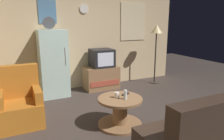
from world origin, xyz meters
name	(u,v)px	position (x,y,z in m)	size (l,w,h in m)	color
ground_plane	(134,126)	(0.00, 0.00, 0.00)	(12.00, 12.00, 0.00)	#3D332D
wall_with_art	(85,35)	(0.01, 2.45, 1.32)	(5.20, 0.12, 2.64)	#D1B284
fridge	(53,63)	(-0.89, 2.07, 0.75)	(0.60, 0.62, 1.77)	silver
tv_stand	(101,77)	(0.27, 2.08, 0.28)	(0.84, 0.53, 0.57)	#8E6642
crt_tv	(102,58)	(0.30, 2.08, 0.79)	(0.54, 0.51, 0.44)	black
standing_lamp	(156,34)	(1.79, 1.88, 1.36)	(0.32, 0.32, 1.59)	#332D28
coffee_table	(120,112)	(-0.21, 0.12, 0.24)	(0.72, 0.72, 0.47)	#8E6642
wine_glass	(125,95)	(-0.15, 0.04, 0.55)	(0.05, 0.05, 0.15)	silver
mug_ceramic_white	(117,95)	(-0.25, 0.16, 0.52)	(0.08, 0.08, 0.09)	silver
remote_control	(125,94)	(-0.05, 0.22, 0.48)	(0.15, 0.04, 0.02)	black
armchair	(20,104)	(-1.67, 0.90, 0.34)	(0.68, 0.68, 0.96)	#B2661E
couch	(212,136)	(0.39, -1.13, 0.31)	(1.70, 0.80, 0.92)	#38281E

